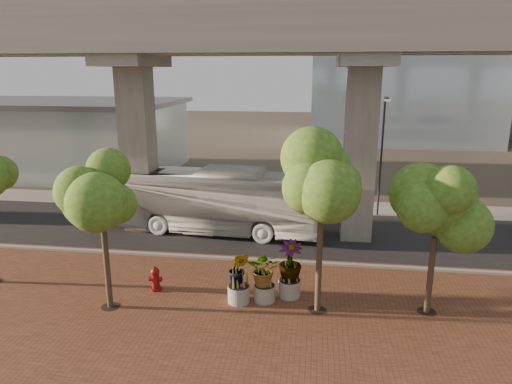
# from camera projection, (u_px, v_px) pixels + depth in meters

# --- Properties ---
(ground) EXTENTS (160.00, 160.00, 0.00)m
(ground) POSITION_uv_depth(u_px,v_px,m) (240.00, 245.00, 23.73)
(ground) COLOR #3D362C
(ground) RESTS_ON ground
(brick_plaza) EXTENTS (70.00, 13.00, 0.06)m
(brick_plaza) POSITION_uv_depth(u_px,v_px,m) (202.00, 328.00, 16.06)
(brick_plaza) COLOR brown
(brick_plaza) RESTS_ON ground
(asphalt_road) EXTENTS (90.00, 8.00, 0.04)m
(asphalt_road) POSITION_uv_depth(u_px,v_px,m) (246.00, 232.00, 25.64)
(asphalt_road) COLOR black
(asphalt_road) RESTS_ON ground
(curb_strip) EXTENTS (70.00, 0.25, 0.16)m
(curb_strip) POSITION_uv_depth(u_px,v_px,m) (233.00, 259.00, 21.80)
(curb_strip) COLOR #99958E
(curb_strip) RESTS_ON ground
(far_sidewalk) EXTENTS (90.00, 3.00, 0.06)m
(far_sidewalk) POSITION_uv_depth(u_px,v_px,m) (258.00, 204.00, 30.91)
(far_sidewalk) COLOR #99958E
(far_sidewalk) RESTS_ON ground
(transit_viaduct) EXTENTS (72.00, 5.60, 12.40)m
(transit_viaduct) POSITION_uv_depth(u_px,v_px,m) (245.00, 101.00, 23.77)
(transit_viaduct) COLOR gray
(transit_viaduct) RESTS_ON ground
(station_pavilion) EXTENTS (23.00, 13.00, 6.30)m
(station_pavilion) POSITION_uv_depth(u_px,v_px,m) (49.00, 135.00, 40.81)
(station_pavilion) COLOR silver
(station_pavilion) RESTS_ON ground
(transit_bus) EXTENTS (13.04, 4.11, 3.57)m
(transit_bus) POSITION_uv_depth(u_px,v_px,m) (209.00, 200.00, 25.45)
(transit_bus) COLOR silver
(transit_bus) RESTS_ON ground
(fire_hydrant) EXTENTS (0.52, 0.46, 1.03)m
(fire_hydrant) POSITION_uv_depth(u_px,v_px,m) (156.00, 279.00, 18.66)
(fire_hydrant) COLOR maroon
(fire_hydrant) RESTS_ON ground
(planter_front) EXTENTS (1.85, 1.85, 2.04)m
(planter_front) POSITION_uv_depth(u_px,v_px,m) (264.00, 271.00, 17.61)
(planter_front) COLOR #A19A92
(planter_front) RESTS_ON ground
(planter_right) EXTENTS (2.18, 2.18, 2.33)m
(planter_right) POSITION_uv_depth(u_px,v_px,m) (290.00, 263.00, 17.91)
(planter_right) COLOR #A49F95
(planter_right) RESTS_ON ground
(planter_left) EXTENTS (1.91, 1.91, 2.10)m
(planter_left) POSITION_uv_depth(u_px,v_px,m) (239.00, 272.00, 17.49)
(planter_left) COLOR gray
(planter_left) RESTS_ON ground
(street_tree_near_west) EXTENTS (3.48, 3.48, 6.24)m
(street_tree_near_west) POSITION_uv_depth(u_px,v_px,m) (100.00, 190.00, 16.25)
(street_tree_near_west) COLOR brown
(street_tree_near_west) RESTS_ON ground
(street_tree_near_east) EXTENTS (3.41, 3.41, 6.60)m
(street_tree_near_east) POSITION_uv_depth(u_px,v_px,m) (322.00, 181.00, 15.91)
(street_tree_near_east) COLOR brown
(street_tree_near_east) RESTS_ON ground
(street_tree_far_east) EXTENTS (3.74, 3.74, 5.76)m
(street_tree_far_east) POSITION_uv_depth(u_px,v_px,m) (438.00, 209.00, 16.04)
(street_tree_far_east) COLOR brown
(street_tree_far_east) RESTS_ON ground
(streetlamp_west) EXTENTS (0.38, 1.11, 7.66)m
(streetlamp_west) POSITION_uv_depth(u_px,v_px,m) (145.00, 138.00, 30.44)
(streetlamp_west) COLOR #2D2D32
(streetlamp_west) RESTS_ON ground
(streetlamp_east) EXTENTS (0.36, 1.06, 7.29)m
(streetlamp_east) POSITION_uv_depth(u_px,v_px,m) (382.00, 149.00, 27.39)
(streetlamp_east) COLOR #2C2B30
(streetlamp_east) RESTS_ON ground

